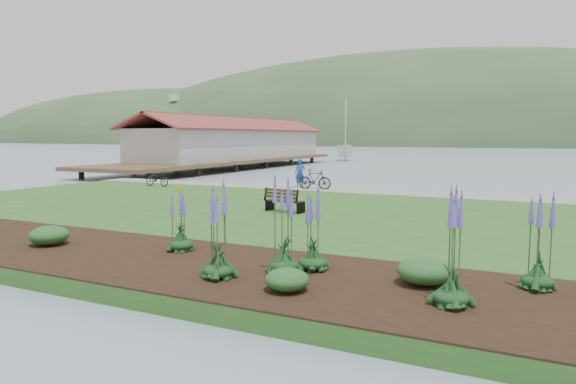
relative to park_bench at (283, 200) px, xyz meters
name	(u,v)px	position (x,y,z in m)	size (l,w,h in m)	color
ground	(292,216)	(-0.35, 1.52, -0.88)	(600.00, 600.00, 0.00)	gray
lawn	(270,218)	(-0.35, -0.48, -0.68)	(34.00, 20.00, 0.40)	#26551E
shoreline_path	(347,191)	(-0.35, 8.42, -0.47)	(34.00, 2.20, 0.03)	gray
garden_bed	(224,267)	(2.65, -8.28, -0.46)	(24.00, 4.40, 0.04)	black
pier_pavilion	(235,143)	(-20.35, 29.04, 1.76)	(8.00, 36.00, 5.40)	#4C3826
park_bench	(283,200)	(0.00, 0.00, 0.00)	(1.64, 0.87, 0.97)	black
person	(300,171)	(-3.46, 9.02, 0.50)	(0.71, 0.49, 1.96)	#204C96
bicycle_a	(157,179)	(-11.40, 5.97, -0.04)	(1.69, 0.59, 0.88)	black
bicycle_b	(315,179)	(-2.28, 8.42, 0.08)	(1.87, 0.54, 1.12)	black
sailboat	(345,161)	(-15.10, 48.97, -0.88)	(10.26, 10.45, 27.05)	silver
pannier	(178,188)	(-8.87, 4.74, -0.34)	(0.17, 0.26, 0.28)	gold
echium_0	(218,232)	(3.07, -9.12, 0.52)	(0.62, 0.62, 2.23)	#133518
echium_1	(312,237)	(4.56, -7.67, 0.31)	(0.62, 0.62, 2.00)	#133518
echium_2	(453,255)	(7.69, -8.82, 0.47)	(0.62, 0.62, 2.22)	#133518
echium_3	(540,242)	(9.02, -7.04, 0.49)	(0.62, 0.62, 2.27)	#133518
echium_4	(180,226)	(0.78, -7.42, 0.21)	(0.62, 0.62, 1.78)	#133518
echium_5	(284,228)	(4.11, -8.14, 0.54)	(0.62, 0.62, 2.38)	#133518
shrub_0	(49,235)	(-2.89, -8.40, -0.18)	(1.03, 1.03, 0.52)	#1E4C21
shrub_1	(287,280)	(4.74, -9.28, -0.23)	(0.85, 0.85, 0.43)	#1E4C21
shrub_2	(424,271)	(6.99, -7.69, -0.17)	(1.07, 1.07, 0.53)	#1E4C21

